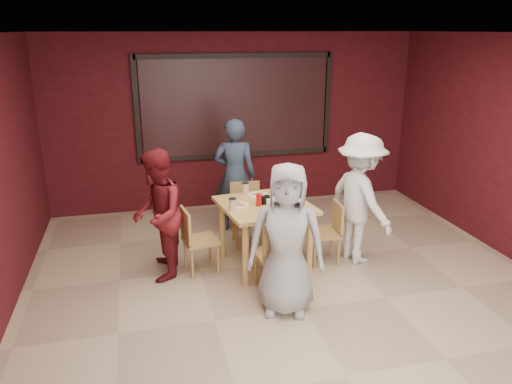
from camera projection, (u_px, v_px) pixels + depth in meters
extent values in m
plane|color=tan|center=(304.00, 309.00, 5.32)|extent=(7.00, 7.00, 0.00)
cube|color=black|center=(236.00, 107.00, 7.98)|extent=(3.00, 0.02, 1.50)
cube|color=#DBB35A|center=(265.00, 205.00, 6.07)|extent=(1.18, 1.18, 0.04)
cylinder|color=#DBB35A|center=(222.00, 229.00, 6.41)|extent=(0.08, 0.08, 0.77)
cylinder|color=#DBB35A|center=(281.00, 220.00, 6.71)|extent=(0.08, 0.08, 0.77)
cylinder|color=#DBB35A|center=(245.00, 255.00, 5.68)|extent=(0.08, 0.08, 0.77)
cylinder|color=#DBB35A|center=(310.00, 244.00, 5.98)|extent=(0.08, 0.08, 0.77)
cylinder|color=silver|center=(272.00, 212.00, 5.76)|extent=(0.26, 0.26, 0.01)
cone|color=#D19549|center=(272.00, 211.00, 5.75)|extent=(0.24, 0.24, 0.02)
cylinder|color=#FBE6C7|center=(286.00, 209.00, 5.68)|extent=(0.09, 0.09, 0.14)
cylinder|color=black|center=(287.00, 203.00, 5.65)|extent=(0.09, 0.09, 0.01)
cylinder|color=silver|center=(258.00, 195.00, 6.36)|extent=(0.26, 0.26, 0.01)
cone|color=#D19549|center=(258.00, 194.00, 6.35)|extent=(0.24, 0.24, 0.02)
cylinder|color=#FBE6C7|center=(245.00, 189.00, 6.40)|extent=(0.09, 0.09, 0.14)
cylinder|color=black|center=(245.00, 183.00, 6.38)|extent=(0.09, 0.09, 0.01)
cylinder|color=silver|center=(238.00, 205.00, 5.98)|extent=(0.26, 0.26, 0.01)
cone|color=#D19549|center=(238.00, 204.00, 5.98)|extent=(0.24, 0.24, 0.02)
cylinder|color=#FBE6C7|center=(232.00, 205.00, 5.81)|extent=(0.09, 0.09, 0.14)
cylinder|color=black|center=(232.00, 199.00, 5.78)|extent=(0.09, 0.09, 0.01)
cylinder|color=silver|center=(290.00, 201.00, 6.13)|extent=(0.26, 0.26, 0.01)
cone|color=#D19549|center=(290.00, 200.00, 6.13)|extent=(0.24, 0.24, 0.02)
cylinder|color=#FBE6C7|center=(295.00, 192.00, 6.27)|extent=(0.09, 0.09, 0.14)
cylinder|color=black|center=(295.00, 186.00, 6.24)|extent=(0.09, 0.09, 0.01)
cylinder|color=white|center=(272.00, 200.00, 6.03)|extent=(0.06, 0.06, 0.10)
cylinder|color=white|center=(268.00, 202.00, 5.97)|extent=(0.05, 0.05, 0.08)
cylinder|color=#AC0C0E|center=(259.00, 200.00, 5.97)|extent=(0.07, 0.07, 0.15)
cube|color=black|center=(265.00, 200.00, 6.04)|extent=(0.12, 0.10, 0.10)
cube|color=#B08244|center=(276.00, 254.00, 5.56)|extent=(0.47, 0.47, 0.04)
cylinder|color=#B08244|center=(284.00, 264.00, 5.85)|extent=(0.04, 0.04, 0.43)
cylinder|color=#B08244|center=(255.00, 268.00, 5.74)|extent=(0.04, 0.04, 0.43)
cylinder|color=#B08244|center=(296.00, 278.00, 5.53)|extent=(0.04, 0.04, 0.43)
cylinder|color=#B08244|center=(266.00, 283.00, 5.42)|extent=(0.04, 0.04, 0.43)
cube|color=#B08244|center=(282.00, 240.00, 5.30)|extent=(0.44, 0.07, 0.42)
cube|color=#B08244|center=(247.00, 216.00, 6.79)|extent=(0.44, 0.44, 0.04)
cylinder|color=#B08244|center=(237.00, 236.00, 6.68)|extent=(0.04, 0.04, 0.40)
cylinder|color=#B08244|center=(261.00, 234.00, 6.73)|extent=(0.04, 0.04, 0.40)
cylinder|color=#B08244|center=(234.00, 227.00, 6.99)|extent=(0.04, 0.04, 0.40)
cylinder|color=#B08244|center=(257.00, 225.00, 7.04)|extent=(0.04, 0.04, 0.40)
cube|color=#B08244|center=(245.00, 195.00, 6.89)|extent=(0.41, 0.06, 0.39)
cube|color=#B08244|center=(201.00, 240.00, 6.03)|extent=(0.45, 0.45, 0.04)
cylinder|color=#B08244|center=(218.00, 259.00, 6.01)|extent=(0.03, 0.03, 0.39)
cylinder|color=#B08244|center=(210.00, 249.00, 6.29)|extent=(0.03, 0.03, 0.39)
cylinder|color=#B08244|center=(192.00, 264.00, 5.90)|extent=(0.03, 0.03, 0.39)
cylinder|color=#B08244|center=(185.00, 253.00, 6.18)|extent=(0.03, 0.03, 0.39)
cube|color=#B08244|center=(186.00, 225.00, 5.89)|extent=(0.09, 0.40, 0.38)
cube|color=#B08244|center=(324.00, 233.00, 6.27)|extent=(0.41, 0.41, 0.04)
cylinder|color=#B08244|center=(308.00, 244.00, 6.46)|extent=(0.03, 0.03, 0.37)
cylinder|color=#B08244|center=(315.00, 254.00, 6.17)|extent=(0.03, 0.03, 0.37)
cylinder|color=#B08244|center=(331.00, 242.00, 6.51)|extent=(0.03, 0.03, 0.37)
cylinder|color=#B08244|center=(339.00, 252.00, 6.22)|extent=(0.03, 0.03, 0.37)
cube|color=#B08244|center=(338.00, 216.00, 6.23)|extent=(0.06, 0.38, 0.36)
imported|color=#999999|center=(286.00, 240.00, 5.05)|extent=(0.91, 0.74, 1.61)
imported|color=#2D3D50|center=(235.00, 175.00, 7.17)|extent=(0.70, 0.56, 1.66)
imported|color=maroon|center=(158.00, 215.00, 5.80)|extent=(0.67, 0.82, 1.56)
imported|color=silver|center=(360.00, 199.00, 6.21)|extent=(0.85, 1.18, 1.65)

